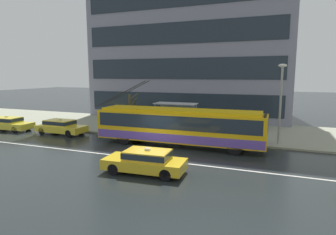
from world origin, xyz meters
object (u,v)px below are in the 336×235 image
object	(u,v)px
bus_shelter	(176,111)
pedestrian_at_shelter	(182,125)
pedestrian_approaching_curb	(145,116)
street_tree_bare	(131,109)
street_lamp	(281,97)
taxi_queued_behind_bus	(61,126)
taxi_far_behind	(8,123)
taxi_oncoming_near	(146,160)
trolleybus	(179,126)

from	to	relation	value
bus_shelter	pedestrian_at_shelter	distance (m)	2.35
pedestrian_approaching_curb	street_tree_bare	bearing A→B (deg)	136.19
street_lamp	street_tree_bare	size ratio (longest dim) A/B	1.77
taxi_queued_behind_bus	bus_shelter	bearing A→B (deg)	21.23
taxi_far_behind	bus_shelter	xyz separation A→B (m)	(15.48, 4.24, 1.40)
taxi_far_behind	taxi_oncoming_near	bearing A→B (deg)	-19.16
taxi_oncoming_near	pedestrian_approaching_curb	xyz separation A→B (m)	(-4.19, 8.60, 0.99)
taxi_oncoming_near	street_tree_bare	distance (m)	13.47
taxi_far_behind	street_lamp	distance (m)	24.37
taxi_queued_behind_bus	street_lamp	size ratio (longest dim) A/B	0.77
trolleybus	pedestrian_approaching_curb	bearing A→B (deg)	149.74
pedestrian_at_shelter	street_tree_bare	distance (m)	7.01
street_tree_bare	street_lamp	bearing A→B (deg)	-10.00
pedestrian_at_shelter	bus_shelter	bearing A→B (deg)	121.18
taxi_oncoming_near	street_lamp	size ratio (longest dim) A/B	0.76
taxi_queued_behind_bus	street_tree_bare	bearing A→B (deg)	47.60
taxi_queued_behind_bus	pedestrian_approaching_curb	xyz separation A→B (m)	(7.33, 2.06, 0.99)
trolleybus	taxi_far_behind	world-z (taller)	trolleybus
bus_shelter	taxi_oncoming_near	bearing A→B (deg)	-79.57
taxi_queued_behind_bus	pedestrian_at_shelter	bearing A→B (deg)	10.02
taxi_queued_behind_bus	pedestrian_approaching_curb	bearing A→B (deg)	15.69
taxi_queued_behind_bus	street_tree_bare	distance (m)	6.67
bus_shelter	street_lamp	xyz separation A→B (m)	(8.53, -1.31, 1.58)
street_lamp	trolleybus	bearing A→B (deg)	-159.17
street_tree_bare	taxi_queued_behind_bus	bearing A→B (deg)	-132.40
bus_shelter	taxi_far_behind	bearing A→B (deg)	-164.67
trolleybus	bus_shelter	size ratio (longest dim) A/B	3.56
taxi_far_behind	street_tree_bare	size ratio (longest dim) A/B	1.43
bus_shelter	street_tree_bare	world-z (taller)	street_tree_bare
taxi_far_behind	bus_shelter	bearing A→B (deg)	15.33
street_tree_bare	taxi_oncoming_near	bearing A→B (deg)	-58.07
pedestrian_approaching_curb	street_lamp	bearing A→B (deg)	1.94
pedestrian_approaching_curb	street_lamp	xyz separation A→B (m)	(10.82, 0.37, 1.99)
pedestrian_approaching_curb	bus_shelter	bearing A→B (deg)	36.20
bus_shelter	street_tree_bare	distance (m)	5.32
taxi_queued_behind_bus	bus_shelter	xyz separation A→B (m)	(9.63, 3.74, 1.40)
bus_shelter	trolleybus	bearing A→B (deg)	-68.01
bus_shelter	street_tree_bare	bearing A→B (deg)	167.99
taxi_oncoming_near	pedestrian_at_shelter	xyz separation A→B (m)	(-0.78, 8.44, 0.45)
bus_shelter	pedestrian_approaching_curb	distance (m)	2.87
trolleybus	street_tree_bare	xyz separation A→B (m)	(-6.80, 5.06, 0.38)
taxi_queued_behind_bus	pedestrian_at_shelter	world-z (taller)	pedestrian_at_shelter
taxi_queued_behind_bus	taxi_oncoming_near	world-z (taller)	same
taxi_queued_behind_bus	trolleybus	bearing A→B (deg)	-1.07
taxi_queued_behind_bus	taxi_oncoming_near	distance (m)	13.25
taxi_far_behind	pedestrian_at_shelter	distance (m)	16.78
trolleybus	taxi_oncoming_near	world-z (taller)	trolleybus
trolleybus	bus_shelter	xyz separation A→B (m)	(-1.60, 3.95, 0.57)
taxi_queued_behind_bus	taxi_oncoming_near	size ratio (longest dim) A/B	1.02
pedestrian_approaching_curb	street_lamp	world-z (taller)	street_lamp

